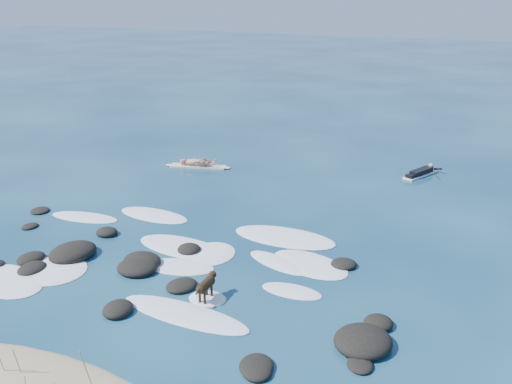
% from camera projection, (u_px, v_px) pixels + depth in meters
% --- Properties ---
extents(ground, '(160.00, 160.00, 0.00)m').
position_uv_depth(ground, '(184.00, 252.00, 18.96)').
color(ground, '#0A2642').
rests_on(ground, ground).
extents(reef_rocks, '(14.97, 6.86, 0.55)m').
position_uv_depth(reef_rocks, '(165.00, 279.00, 17.04)').
color(reef_rocks, black).
rests_on(reef_rocks, ground).
extents(breaking_foam, '(12.07, 8.09, 0.12)m').
position_uv_depth(breaking_foam, '(180.00, 257.00, 18.59)').
color(breaking_foam, white).
rests_on(breaking_foam, ground).
extents(standing_surfer_rig, '(3.22, 1.15, 1.85)m').
position_uv_depth(standing_surfer_rig, '(197.00, 153.00, 27.33)').
color(standing_surfer_rig, beige).
rests_on(standing_surfer_rig, ground).
extents(paddling_surfer_rig, '(1.61, 2.35, 0.43)m').
position_uv_depth(paddling_surfer_rig, '(422.00, 172.00, 26.41)').
color(paddling_surfer_rig, white).
rests_on(paddling_surfer_rig, ground).
extents(dog, '(0.32, 1.19, 0.75)m').
position_uv_depth(dog, '(206.00, 284.00, 15.97)').
color(dog, black).
rests_on(dog, ground).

